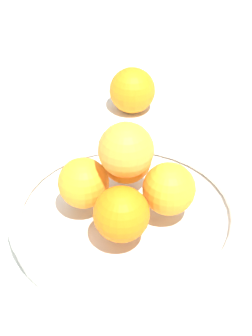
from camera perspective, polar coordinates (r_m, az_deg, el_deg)
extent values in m
plane|color=silver|center=(0.80, 0.00, -5.83)|extent=(4.00, 4.00, 0.00)
cylinder|color=silver|center=(0.79, 0.00, -5.36)|extent=(0.32, 0.32, 0.02)
torus|color=silver|center=(0.78, 0.00, -4.36)|extent=(0.33, 0.33, 0.02)
sphere|color=orange|center=(0.75, 4.39, -2.12)|extent=(0.07, 0.07, 0.07)
sphere|color=orange|center=(0.79, 0.03, 0.98)|extent=(0.07, 0.07, 0.07)
sphere|color=orange|center=(0.76, -4.34, -1.52)|extent=(0.07, 0.07, 0.07)
sphere|color=orange|center=(0.71, -0.47, -4.71)|extent=(0.07, 0.07, 0.07)
sphere|color=orange|center=(0.71, 0.29, 1.91)|extent=(0.07, 0.07, 0.07)
sphere|color=orange|center=(1.02, 0.64, 7.90)|extent=(0.08, 0.08, 0.08)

